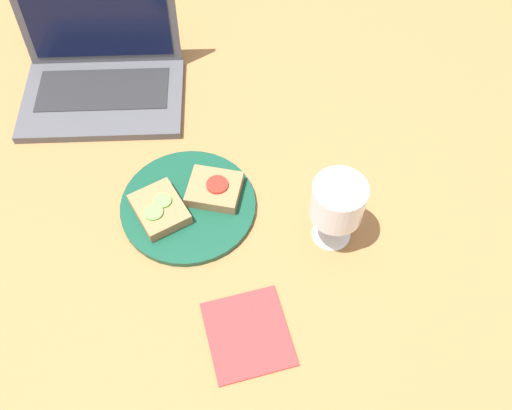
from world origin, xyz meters
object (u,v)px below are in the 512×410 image
object	(u,v)px
sandwich_with_tomato	(212,191)
laptop	(99,71)
sandwich_with_cucumber	(157,209)
napkin	(242,334)
wine_glass	(335,203)
plate	(186,206)

from	to	relation	value
sandwich_with_tomato	laptop	distance (cm)	36.42
sandwich_with_cucumber	napkin	size ratio (longest dim) A/B	0.90
wine_glass	laptop	world-z (taller)	laptop
laptop	wine_glass	bearing A→B (deg)	-40.88
sandwich_with_tomato	napkin	xyz separation A→B (cm)	(4.60, -25.62, -2.15)
plate	sandwich_with_tomato	bearing A→B (deg)	19.63
plate	wine_glass	world-z (taller)	wine_glass
plate	sandwich_with_cucumber	bearing A→B (deg)	-160.12
sandwich_with_cucumber	wine_glass	xyz separation A→B (cm)	(29.38, -4.84, 7.42)
laptop	sandwich_with_cucumber	bearing A→B (deg)	-67.72
plate	sandwich_with_cucumber	distance (cm)	5.32
sandwich_with_tomato	wine_glass	size ratio (longest dim) A/B	0.77
plate	napkin	size ratio (longest dim) A/B	1.76
plate	wine_glass	xyz separation A→B (cm)	(24.66, -6.55, 9.18)
sandwich_with_cucumber	laptop	distance (cm)	34.56
sandwich_with_tomato	napkin	world-z (taller)	sandwich_with_tomato
sandwich_with_tomato	napkin	size ratio (longest dim) A/B	0.78
wine_glass	napkin	bearing A→B (deg)	-131.39
plate	sandwich_with_tomato	xyz separation A→B (cm)	(4.74, 1.69, 1.76)
sandwich_with_tomato	sandwich_with_cucumber	distance (cm)	10.06
wine_glass	plate	bearing A→B (deg)	165.13
sandwich_with_tomato	plate	bearing A→B (deg)	-160.37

